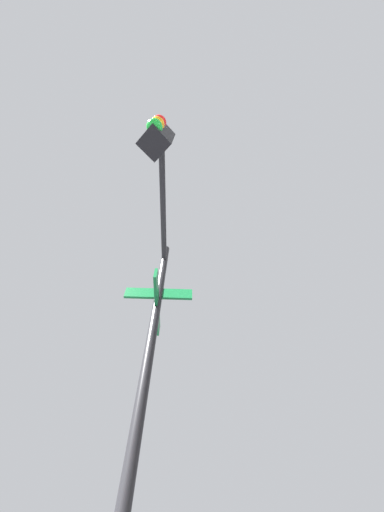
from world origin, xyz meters
The scene contains 1 object.
traffic_signal_near centered at (-6.44, -6.24, 3.66)m, with size 2.02×2.11×5.23m.
Camera 1 is at (-5.65, -4.82, 0.94)m, focal length 18.19 mm.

